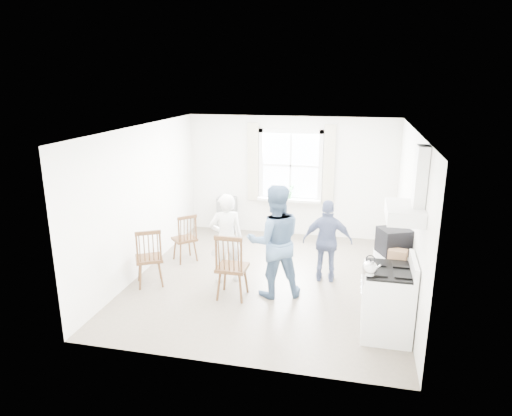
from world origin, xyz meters
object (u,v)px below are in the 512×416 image
at_px(gas_stove, 387,301).
at_px(windsor_chair_c, 149,252).
at_px(stereo_stack, 394,241).
at_px(person_mid, 275,241).
at_px(windsor_chair_b, 230,260).
at_px(person_left, 226,238).
at_px(person_right, 327,241).
at_px(windsor_chair_a, 186,233).
at_px(low_cabinet, 390,282).

height_order(gas_stove, windsor_chair_c, gas_stove).
distance_m(stereo_stack, windsor_chair_c, 3.87).
bearing_deg(person_mid, stereo_stack, 156.75).
relative_size(gas_stove, person_mid, 0.62).
bearing_deg(windsor_chair_b, windsor_chair_c, 173.90).
xyz_separation_m(stereo_stack, windsor_chair_b, (-2.41, -0.25, -0.42)).
bearing_deg(windsor_chair_c, person_mid, 5.28).
distance_m(windsor_chair_b, person_mid, 0.76).
bearing_deg(windsor_chair_b, person_left, 110.87).
xyz_separation_m(windsor_chair_c, person_right, (2.84, 0.91, 0.09)).
bearing_deg(person_left, person_right, 168.83).
bearing_deg(windsor_chair_b, person_mid, 28.43).
bearing_deg(stereo_stack, windsor_chair_a, 163.93).
bearing_deg(person_mid, person_right, -157.54).
xyz_separation_m(windsor_chair_b, person_left, (-0.25, 0.66, 0.11)).
bearing_deg(gas_stove, windsor_chair_b, 168.18).
xyz_separation_m(low_cabinet, person_left, (-2.65, 0.45, 0.32)).
xyz_separation_m(stereo_stack, windsor_chair_a, (-3.63, 1.05, -0.51)).
bearing_deg(gas_stove, person_mid, 153.95).
bearing_deg(person_right, low_cabinet, 135.67).
relative_size(windsor_chair_a, person_left, 0.61).
xyz_separation_m(low_cabinet, windsor_chair_a, (-3.62, 1.09, 0.12)).
relative_size(windsor_chair_a, windsor_chair_c, 0.92).
relative_size(person_left, person_mid, 0.85).
distance_m(gas_stove, person_mid, 1.94).
xyz_separation_m(low_cabinet, windsor_chair_c, (-3.83, -0.06, 0.17)).
xyz_separation_m(low_cabinet, person_right, (-0.99, 0.85, 0.26)).
bearing_deg(person_mid, windsor_chair_b, 8.04).
height_order(stereo_stack, windsor_chair_c, stereo_stack).
xyz_separation_m(stereo_stack, person_right, (-1.00, 0.81, -0.37)).
distance_m(low_cabinet, person_right, 1.33).
xyz_separation_m(gas_stove, person_mid, (-1.70, 0.83, 0.42)).
height_order(windsor_chair_a, person_right, person_right).
height_order(windsor_chair_c, person_mid, person_mid).
bearing_deg(windsor_chair_a, gas_stove, -26.73).
distance_m(low_cabinet, windsor_chair_c, 3.83).
height_order(person_left, person_right, person_left).
bearing_deg(windsor_chair_c, person_right, 17.81).
relative_size(low_cabinet, stereo_stack, 1.67).
bearing_deg(person_right, windsor_chair_c, 14.15).
height_order(gas_stove, person_left, person_left).
bearing_deg(windsor_chair_c, windsor_chair_a, 79.78).
distance_m(person_left, person_right, 1.71).
bearing_deg(low_cabinet, windsor_chair_a, 163.28).
xyz_separation_m(person_left, person_right, (1.66, 0.40, -0.06)).
distance_m(stereo_stack, person_left, 2.72).
xyz_separation_m(windsor_chair_b, person_right, (1.41, 1.06, 0.05)).
distance_m(windsor_chair_a, windsor_chair_c, 1.17).
bearing_deg(person_left, gas_stove, 131.26).
bearing_deg(low_cabinet, stereo_stack, 72.92).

